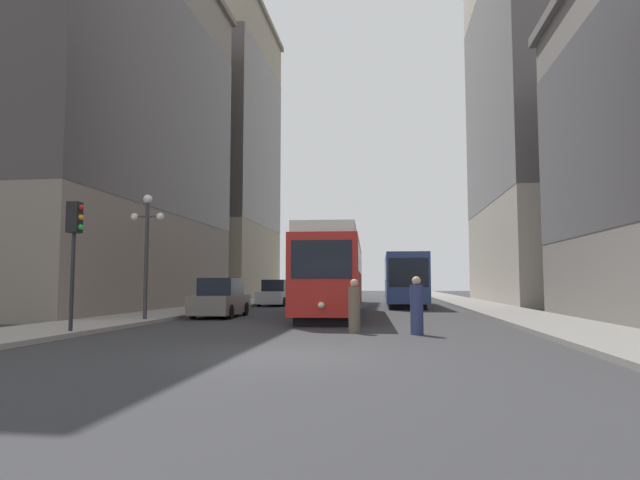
{
  "coord_description": "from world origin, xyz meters",
  "views": [
    {
      "loc": [
        2.35,
        -11.69,
        1.59
      ],
      "look_at": [
        -0.09,
        7.52,
        3.14
      ],
      "focal_mm": 30.23,
      "sensor_mm": 36.0,
      "label": 1
    }
  ],
  "objects_px": {
    "parked_car_left_near": "(221,299)",
    "lamp_post_left_near": "(147,236)",
    "transit_bus": "(404,278)",
    "parked_car_left_mid": "(277,294)",
    "streetcar": "(333,272)",
    "pedestrian_crossing_near": "(417,307)",
    "pedestrian_crossing_far": "(354,308)",
    "traffic_light_near_left": "(75,231)"
  },
  "relations": [
    {
      "from": "parked_car_left_mid",
      "to": "pedestrian_crossing_far",
      "type": "distance_m",
      "value": 21.02
    },
    {
      "from": "parked_car_left_near",
      "to": "pedestrian_crossing_far",
      "type": "bearing_deg",
      "value": -48.06
    },
    {
      "from": "streetcar",
      "to": "transit_bus",
      "type": "height_order",
      "value": "streetcar"
    },
    {
      "from": "parked_car_left_near",
      "to": "lamp_post_left_near",
      "type": "distance_m",
      "value": 5.08
    },
    {
      "from": "streetcar",
      "to": "parked_car_left_near",
      "type": "xyz_separation_m",
      "value": [
        -5.16,
        -1.44,
        -1.26
      ]
    },
    {
      "from": "pedestrian_crossing_far",
      "to": "lamp_post_left_near",
      "type": "bearing_deg",
      "value": 6.92
    },
    {
      "from": "transit_bus",
      "to": "parked_car_left_mid",
      "type": "bearing_deg",
      "value": -175.04
    },
    {
      "from": "parked_car_left_near",
      "to": "pedestrian_crossing_near",
      "type": "relative_size",
      "value": 2.54
    },
    {
      "from": "streetcar",
      "to": "pedestrian_crossing_near",
      "type": "distance_m",
      "value": 9.73
    },
    {
      "from": "streetcar",
      "to": "parked_car_left_near",
      "type": "relative_size",
      "value": 3.05
    },
    {
      "from": "pedestrian_crossing_far",
      "to": "lamp_post_left_near",
      "type": "distance_m",
      "value": 9.59
    },
    {
      "from": "streetcar",
      "to": "parked_car_left_mid",
      "type": "xyz_separation_m",
      "value": [
        -5.16,
        11.36,
        -1.26
      ]
    },
    {
      "from": "pedestrian_crossing_near",
      "to": "traffic_light_near_left",
      "type": "xyz_separation_m",
      "value": [
        -10.37,
        -1.77,
        2.33
      ]
    },
    {
      "from": "pedestrian_crossing_near",
      "to": "pedestrian_crossing_far",
      "type": "bearing_deg",
      "value": -122.15
    },
    {
      "from": "parked_car_left_mid",
      "to": "traffic_light_near_left",
      "type": "bearing_deg",
      "value": -91.28
    },
    {
      "from": "streetcar",
      "to": "lamp_post_left_near",
      "type": "distance_m",
      "value": 8.96
    },
    {
      "from": "streetcar",
      "to": "traffic_light_near_left",
      "type": "xyz_separation_m",
      "value": [
        -6.85,
        -10.75,
        1.07
      ]
    },
    {
      "from": "transit_bus",
      "to": "parked_car_left_near",
      "type": "xyz_separation_m",
      "value": [
        -8.9,
        -13.7,
        -1.1
      ]
    },
    {
      "from": "parked_car_left_near",
      "to": "lamp_post_left_near",
      "type": "bearing_deg",
      "value": -117.39
    },
    {
      "from": "streetcar",
      "to": "parked_car_left_mid",
      "type": "height_order",
      "value": "streetcar"
    },
    {
      "from": "lamp_post_left_near",
      "to": "pedestrian_crossing_far",
      "type": "bearing_deg",
      "value": -20.46
    },
    {
      "from": "parked_car_left_mid",
      "to": "traffic_light_near_left",
      "type": "xyz_separation_m",
      "value": [
        -1.68,
        -22.11,
        2.32
      ]
    },
    {
      "from": "traffic_light_near_left",
      "to": "transit_bus",
      "type": "bearing_deg",
      "value": 65.31
    },
    {
      "from": "parked_car_left_mid",
      "to": "lamp_post_left_near",
      "type": "bearing_deg",
      "value": -93.42
    },
    {
      "from": "transit_bus",
      "to": "pedestrian_crossing_near",
      "type": "height_order",
      "value": "transit_bus"
    },
    {
      "from": "transit_bus",
      "to": "lamp_post_left_near",
      "type": "bearing_deg",
      "value": -122.38
    },
    {
      "from": "streetcar",
      "to": "pedestrian_crossing_far",
      "type": "height_order",
      "value": "streetcar"
    },
    {
      "from": "parked_car_left_mid",
      "to": "pedestrian_crossing_near",
      "type": "relative_size",
      "value": 2.62
    },
    {
      "from": "transit_bus",
      "to": "lamp_post_left_near",
      "type": "distance_m",
      "value": 20.7
    },
    {
      "from": "streetcar",
      "to": "parked_car_left_mid",
      "type": "relative_size",
      "value": 2.95
    },
    {
      "from": "parked_car_left_near",
      "to": "parked_car_left_mid",
      "type": "bearing_deg",
      "value": 88.56
    },
    {
      "from": "streetcar",
      "to": "pedestrian_crossing_far",
      "type": "distance_m",
      "value": 8.79
    },
    {
      "from": "pedestrian_crossing_far",
      "to": "parked_car_left_mid",
      "type": "bearing_deg",
      "value": -43.97
    },
    {
      "from": "pedestrian_crossing_far",
      "to": "parked_car_left_near",
      "type": "bearing_deg",
      "value": -19.25
    },
    {
      "from": "transit_bus",
      "to": "pedestrian_crossing_far",
      "type": "height_order",
      "value": "transit_bus"
    },
    {
      "from": "parked_car_left_near",
      "to": "pedestrian_crossing_near",
      "type": "height_order",
      "value": "parked_car_left_near"
    },
    {
      "from": "streetcar",
      "to": "traffic_light_near_left",
      "type": "relative_size",
      "value": 3.54
    },
    {
      "from": "parked_car_left_mid",
      "to": "lamp_post_left_near",
      "type": "height_order",
      "value": "lamp_post_left_near"
    },
    {
      "from": "streetcar",
      "to": "transit_bus",
      "type": "xyz_separation_m",
      "value": [
        3.74,
        12.26,
        -0.15
      ]
    },
    {
      "from": "parked_car_left_near",
      "to": "pedestrian_crossing_far",
      "type": "height_order",
      "value": "parked_car_left_near"
    },
    {
      "from": "traffic_light_near_left",
      "to": "parked_car_left_mid",
      "type": "bearing_deg",
      "value": 85.64
    },
    {
      "from": "traffic_light_near_left",
      "to": "pedestrian_crossing_near",
      "type": "bearing_deg",
      "value": 9.69
    }
  ]
}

